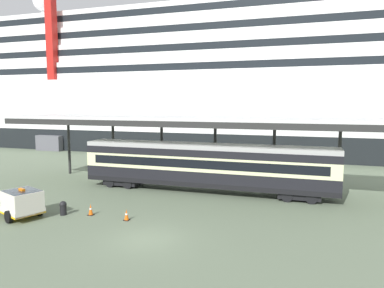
{
  "coord_description": "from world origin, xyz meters",
  "views": [
    {
      "loc": [
        8.57,
        -17.78,
        7.63
      ],
      "look_at": [
        0.03,
        8.03,
        4.5
      ],
      "focal_mm": 33.98,
      "sensor_mm": 36.0,
      "label": 1
    }
  ],
  "objects_px": {
    "traffic_cone_mid": "(126,215)",
    "quay_bollard": "(63,207)",
    "cruise_ship": "(218,86)",
    "dockside_crane": "(55,45)",
    "train_carriage": "(206,165)",
    "service_truck": "(16,201)",
    "traffic_cone_near": "(91,210)"
  },
  "relations": [
    {
      "from": "traffic_cone_mid",
      "to": "quay_bollard",
      "type": "bearing_deg",
      "value": -175.9
    },
    {
      "from": "cruise_ship",
      "to": "traffic_cone_mid",
      "type": "xyz_separation_m",
      "value": [
        4.38,
        -41.09,
        -9.98
      ]
    },
    {
      "from": "service_truck",
      "to": "traffic_cone_near",
      "type": "xyz_separation_m",
      "value": [
        4.7,
        1.66,
        -0.61
      ]
    },
    {
      "from": "traffic_cone_mid",
      "to": "dockside_crane",
      "type": "bearing_deg",
      "value": 134.3
    },
    {
      "from": "train_carriage",
      "to": "quay_bollard",
      "type": "bearing_deg",
      "value": -128.8
    },
    {
      "from": "cruise_ship",
      "to": "train_carriage",
      "type": "height_order",
      "value": "cruise_ship"
    },
    {
      "from": "cruise_ship",
      "to": "service_truck",
      "type": "relative_size",
      "value": 22.8
    },
    {
      "from": "dockside_crane",
      "to": "cruise_ship",
      "type": "bearing_deg",
      "value": 28.44
    },
    {
      "from": "train_carriage",
      "to": "service_truck",
      "type": "xyz_separation_m",
      "value": [
        -10.29,
        -10.33,
        -1.31
      ]
    },
    {
      "from": "traffic_cone_mid",
      "to": "quay_bollard",
      "type": "distance_m",
      "value": 4.66
    },
    {
      "from": "train_carriage",
      "to": "traffic_cone_near",
      "type": "bearing_deg",
      "value": -122.83
    },
    {
      "from": "traffic_cone_mid",
      "to": "dockside_crane",
      "type": "xyz_separation_m",
      "value": [
        -27.75,
        28.44,
        16.25
      ]
    },
    {
      "from": "train_carriage",
      "to": "service_truck",
      "type": "relative_size",
      "value": 3.86
    },
    {
      "from": "cruise_ship",
      "to": "dockside_crane",
      "type": "xyz_separation_m",
      "value": [
        -23.37,
        -12.66,
        6.27
      ]
    },
    {
      "from": "train_carriage",
      "to": "traffic_cone_mid",
      "type": "distance_m",
      "value": 9.5
    },
    {
      "from": "cruise_ship",
      "to": "dockside_crane",
      "type": "distance_m",
      "value": 27.31
    },
    {
      "from": "service_truck",
      "to": "traffic_cone_near",
      "type": "height_order",
      "value": "service_truck"
    },
    {
      "from": "service_truck",
      "to": "quay_bollard",
      "type": "relative_size",
      "value": 5.81
    },
    {
      "from": "service_truck",
      "to": "traffic_cone_mid",
      "type": "relative_size",
      "value": 7.67
    },
    {
      "from": "service_truck",
      "to": "dockside_crane",
      "type": "distance_m",
      "value": 39.32
    },
    {
      "from": "cruise_ship",
      "to": "quay_bollard",
      "type": "distance_m",
      "value": 42.58
    },
    {
      "from": "train_carriage",
      "to": "quay_bollard",
      "type": "height_order",
      "value": "train_carriage"
    },
    {
      "from": "traffic_cone_near",
      "to": "traffic_cone_mid",
      "type": "xyz_separation_m",
      "value": [
        2.84,
        -0.21,
        -0.03
      ]
    },
    {
      "from": "cruise_ship",
      "to": "traffic_cone_near",
      "type": "xyz_separation_m",
      "value": [
        1.54,
        -40.89,
        -9.96
      ]
    },
    {
      "from": "cruise_ship",
      "to": "traffic_cone_near",
      "type": "distance_m",
      "value": 42.11
    },
    {
      "from": "dockside_crane",
      "to": "quay_bollard",
      "type": "relative_size",
      "value": 56.87
    },
    {
      "from": "service_truck",
      "to": "traffic_cone_mid",
      "type": "distance_m",
      "value": 7.69
    },
    {
      "from": "quay_bollard",
      "to": "dockside_crane",
      "type": "bearing_deg",
      "value": 128.77
    },
    {
      "from": "traffic_cone_near",
      "to": "dockside_crane",
      "type": "relative_size",
      "value": 0.01
    },
    {
      "from": "traffic_cone_near",
      "to": "dockside_crane",
      "type": "xyz_separation_m",
      "value": [
        -24.91,
        28.23,
        16.22
      ]
    },
    {
      "from": "traffic_cone_near",
      "to": "service_truck",
      "type": "bearing_deg",
      "value": -160.57
    },
    {
      "from": "traffic_cone_mid",
      "to": "traffic_cone_near",
      "type": "bearing_deg",
      "value": 175.86
    }
  ]
}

